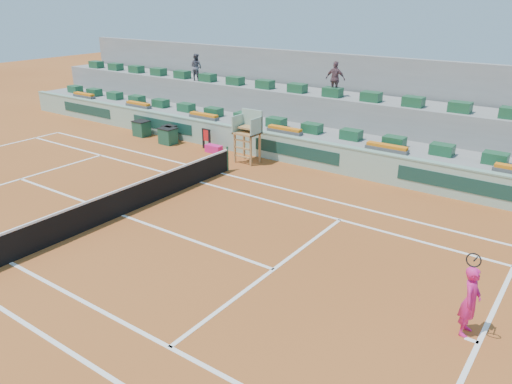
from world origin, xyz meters
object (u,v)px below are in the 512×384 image
umpire_chair (248,129)px  tennis_player (470,301)px  drink_cooler_a (168,136)px  player_bag (214,149)px

umpire_chair → tennis_player: 13.66m
umpire_chair → drink_cooler_a: 5.31m
umpire_chair → tennis_player: bearing=-32.3°
umpire_chair → drink_cooler_a: umpire_chair is taller
drink_cooler_a → player_bag: bearing=3.3°
umpire_chair → drink_cooler_a: bearing=-179.9°
tennis_player → player_bag: bearing=151.6°
player_bag → tennis_player: bearing=-28.4°
umpire_chair → tennis_player: umpire_chair is taller
player_bag → umpire_chair: bearing=-4.0°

